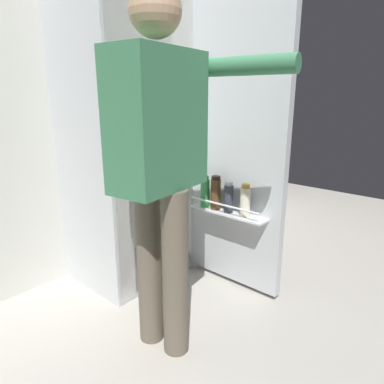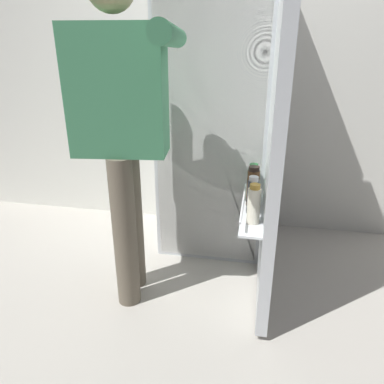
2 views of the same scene
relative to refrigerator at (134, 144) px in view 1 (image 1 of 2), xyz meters
name	(u,v)px [view 1 (image 1 of 2)]	position (x,y,z in m)	size (l,w,h in m)	color
ground_plane	(189,300)	(-0.03, -0.48, -0.90)	(6.15, 6.15, 0.00)	#B7B2A8
kitchen_wall	(90,80)	(-0.03, 0.40, 0.40)	(4.40, 0.10, 2.58)	silver
refrigerator	(134,144)	(0.00, 0.00, 0.00)	(0.71, 1.23, 1.80)	silver
person	(160,151)	(-0.38, -0.64, 0.07)	(0.59, 0.70, 1.61)	#665B4C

